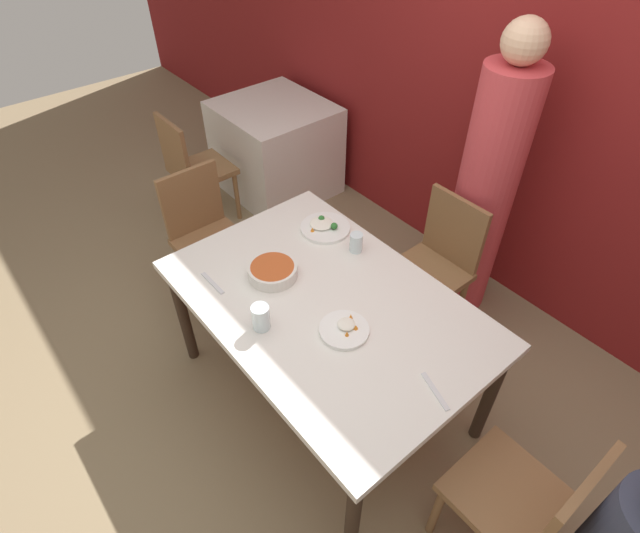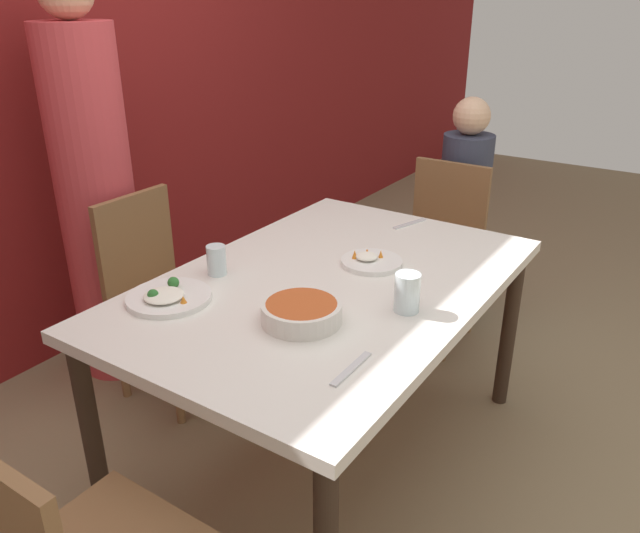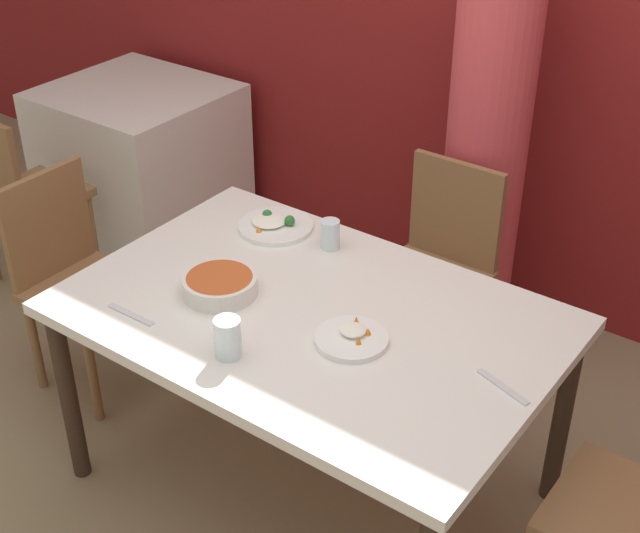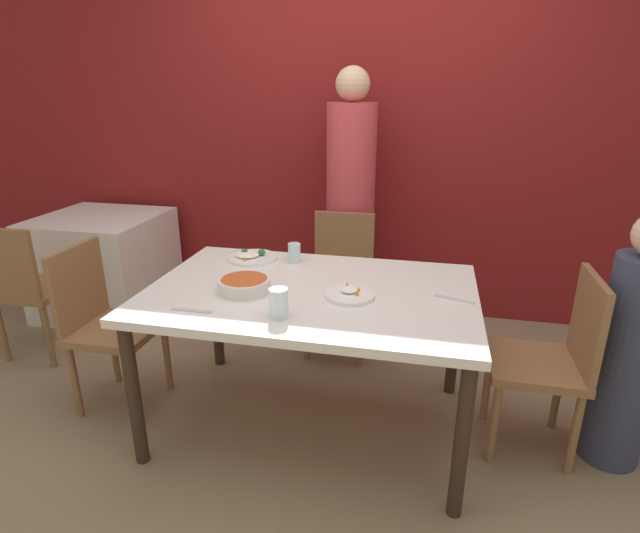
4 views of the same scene
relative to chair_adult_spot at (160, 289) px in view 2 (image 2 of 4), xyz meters
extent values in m
plane|color=#847051|center=(0.01, -0.83, -0.47)|extent=(10.00, 10.00, 0.00)
cube|color=maroon|center=(0.01, 0.67, 0.88)|extent=(10.00, 0.06, 2.70)
cube|color=silver|center=(0.01, -0.83, 0.24)|extent=(1.50, 0.99, 0.04)
cylinder|color=#332319|center=(0.70, -1.27, -0.13)|extent=(0.06, 0.06, 0.69)
cylinder|color=#332319|center=(-0.68, -0.40, -0.13)|extent=(0.06, 0.06, 0.69)
cylinder|color=#332319|center=(0.70, -0.40, -0.13)|extent=(0.06, 0.06, 0.69)
cube|color=brown|center=(0.00, -0.07, -0.05)|extent=(0.40, 0.40, 0.04)
cube|color=brown|center=(0.00, 0.12, 0.18)|extent=(0.38, 0.03, 0.42)
cylinder|color=brown|center=(-0.17, -0.23, -0.27)|extent=(0.04, 0.04, 0.41)
cylinder|color=brown|center=(0.17, -0.23, -0.27)|extent=(0.04, 0.04, 0.41)
cylinder|color=brown|center=(-0.17, 0.10, -0.27)|extent=(0.04, 0.04, 0.41)
cylinder|color=brown|center=(0.17, 0.10, -0.27)|extent=(0.04, 0.04, 0.41)
cube|color=brown|center=(1.03, -0.77, -0.05)|extent=(0.40, 0.40, 0.04)
cube|color=brown|center=(1.22, -0.77, 0.18)|extent=(0.03, 0.38, 0.42)
cylinder|color=brown|center=(0.87, -0.60, -0.27)|extent=(0.04, 0.04, 0.41)
cylinder|color=brown|center=(0.87, -0.93, -0.27)|extent=(0.04, 0.04, 0.41)
cylinder|color=brown|center=(1.20, -0.60, -0.27)|extent=(0.04, 0.04, 0.41)
cylinder|color=brown|center=(1.20, -0.93, -0.27)|extent=(0.04, 0.04, 0.41)
cylinder|color=#C63D42|center=(0.00, 0.33, 0.28)|extent=(0.32, 0.32, 1.52)
cylinder|color=#33384C|center=(1.40, -0.77, 0.01)|extent=(0.26, 0.26, 0.97)
sphere|color=#DBAD89|center=(1.40, -0.77, 0.58)|extent=(0.18, 0.18, 0.18)
cylinder|color=silver|center=(-0.28, -0.92, 0.29)|extent=(0.24, 0.24, 0.06)
cylinder|color=#BC5123|center=(-0.28, -0.92, 0.31)|extent=(0.21, 0.21, 0.01)
cylinder|color=white|center=(-0.39, -0.50, 0.27)|extent=(0.27, 0.27, 0.02)
ellipsoid|color=white|center=(-0.42, -0.50, 0.29)|extent=(0.13, 0.13, 0.02)
cone|color=orange|center=(-0.41, -0.58, 0.29)|extent=(0.02, 0.02, 0.02)
sphere|color=#2D702D|center=(-0.35, -0.47, 0.29)|extent=(0.04, 0.04, 0.04)
sphere|color=#2D702D|center=(-0.44, -0.48, 0.29)|extent=(0.03, 0.03, 0.03)
cylinder|color=white|center=(0.20, -0.89, 0.27)|extent=(0.22, 0.22, 0.02)
ellipsoid|color=white|center=(0.20, -0.87, 0.29)|extent=(0.08, 0.08, 0.02)
cone|color=orange|center=(0.24, -0.91, 0.29)|extent=(0.02, 0.02, 0.03)
cone|color=orange|center=(0.18, -0.84, 0.29)|extent=(0.02, 0.02, 0.03)
cone|color=orange|center=(0.23, -0.85, 0.29)|extent=(0.02, 0.02, 0.02)
cylinder|color=silver|center=(-0.04, -1.15, 0.32)|extent=(0.08, 0.08, 0.12)
cylinder|color=silver|center=(-0.16, -0.49, 0.31)|extent=(0.07, 0.07, 0.10)
cube|color=silver|center=(-0.41, -1.18, 0.26)|extent=(0.18, 0.02, 0.01)
cube|color=silver|center=(0.65, -0.82, 0.26)|extent=(0.18, 0.07, 0.01)
camera|label=1|loc=(1.21, -1.86, 1.91)|focal=28.00mm
camera|label=2|loc=(-1.59, -1.86, 1.15)|focal=35.00mm
camera|label=3|loc=(1.36, -2.63, 1.82)|focal=50.00mm
camera|label=4|loc=(0.52, -2.89, 1.13)|focal=28.00mm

